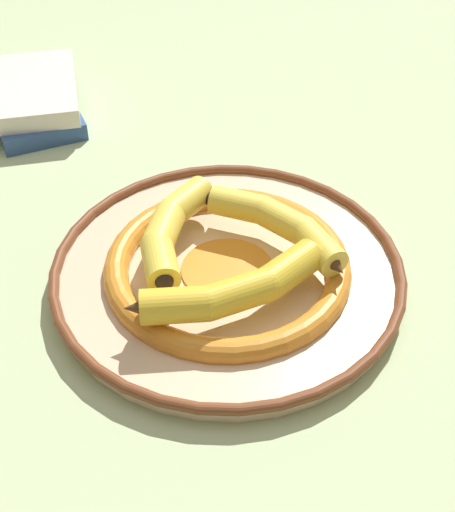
{
  "coord_description": "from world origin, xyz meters",
  "views": [
    {
      "loc": [
        0.27,
        0.49,
        0.53
      ],
      "look_at": [
        0.03,
        -0.01,
        0.04
      ],
      "focal_mm": 50.0,
      "sensor_mm": 36.0,
      "label": 1
    }
  ],
  "objects": [
    {
      "name": "decorative_bowl",
      "position": [
        0.03,
        -0.01,
        0.02
      ],
      "size": [
        0.38,
        0.38,
        0.03
      ],
      "color": "beige",
      "rests_on": "ground_plane"
    },
    {
      "name": "banana_c",
      "position": [
        -0.04,
        -0.02,
        0.05
      ],
      "size": [
        0.09,
        0.18,
        0.03
      ],
      "rotation": [
        0.0,
        0.0,
        11.4
      ],
      "color": "yellow",
      "rests_on": "decorative_bowl"
    },
    {
      "name": "banana_b",
      "position": [
        0.05,
        0.05,
        0.05
      ],
      "size": [
        0.21,
        0.06,
        0.03
      ],
      "rotation": [
        0.0,
        0.0,
        9.4
      ],
      "color": "gold",
      "rests_on": "decorative_bowl"
    },
    {
      "name": "book_stack",
      "position": [
        0.13,
        -0.45,
        0.03
      ],
      "size": [
        0.18,
        0.22,
        0.05
      ],
      "rotation": [
        0.0,
        0.0,
        4.5
      ],
      "color": "#2D4C84",
      "rests_on": "ground_plane"
    },
    {
      "name": "banana_a",
      "position": [
        0.07,
        -0.06,
        0.05
      ],
      "size": [
        0.13,
        0.15,
        0.03
      ],
      "rotation": [
        0.0,
        0.0,
        7.19
      ],
      "color": "yellow",
      "rests_on": "decorative_bowl"
    },
    {
      "name": "ground_plane",
      "position": [
        0.0,
        0.0,
        0.0
      ],
      "size": [
        2.8,
        2.8,
        0.0
      ],
      "primitive_type": "plane",
      "color": "#B2C693"
    }
  ]
}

